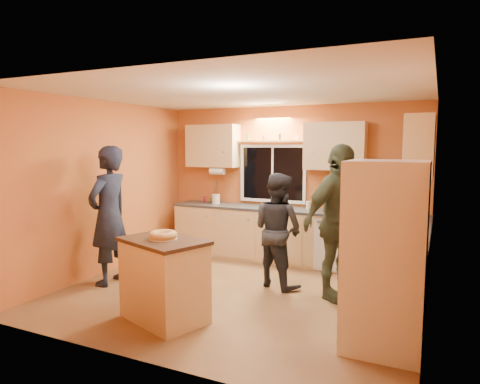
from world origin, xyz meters
The scene contains 14 objects.
ground centered at (0.00, 0.00, 0.00)m, with size 4.50×4.50×0.00m, color brown.
room_shell centered at (0.12, 0.41, 1.62)m, with size 4.54×4.04×2.61m.
back_counter centered at (0.01, 1.70, 0.45)m, with size 4.23×0.62×0.90m.
right_counter centered at (1.95, 0.50, 0.45)m, with size 0.62×1.84×0.90m.
refrigerator centered at (1.89, -0.80, 0.90)m, with size 0.72×0.70×1.80m, color silver.
island centered at (-0.39, -1.14, 0.47)m, with size 1.11×0.93×0.92m.
bundt_pastry centered at (-0.39, -1.14, 0.96)m, with size 0.31×0.31×0.09m, color #DBB259.
person_left centered at (-1.82, -0.41, 0.97)m, with size 0.71×0.46×1.93m, color black.
person_center centered at (0.34, 0.50, 0.78)m, with size 0.76×0.59×1.57m, color black.
person_right centered at (1.19, 0.36, 0.98)m, with size 1.15×0.48×1.96m, color #2F3421.
mixing_bowl centered at (1.10, 1.69, 0.95)m, with size 0.41×0.41×0.10m, color #301F10.
utensil_crock centered at (-1.27, 1.70, 0.99)m, with size 0.14×0.14×0.17m, color #EFE1C8.
potted_plant centered at (1.96, 0.11, 1.06)m, with size 0.29×0.25×0.32m, color gray.
red_box centered at (1.92, 1.28, 0.94)m, with size 0.16×0.12×0.07m, color maroon.
Camera 1 is at (2.33, -4.94, 1.94)m, focal length 32.00 mm.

